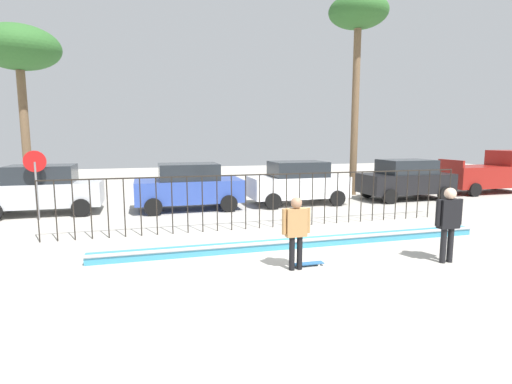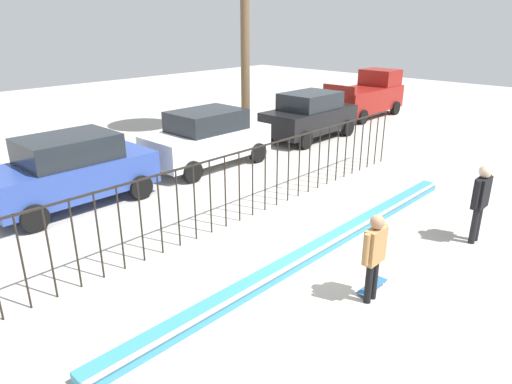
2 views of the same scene
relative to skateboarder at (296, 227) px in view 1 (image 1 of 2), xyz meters
The scene contains 14 objects.
ground_plane 1.73m from the skateboarder, 54.05° to the left, with size 60.00×60.00×0.00m, color #ADA89E.
bowl_coping_ledge 2.10m from the skateboarder, 64.26° to the left, with size 11.00×0.40×0.27m.
perimeter_fence 4.26m from the skateboarder, 78.76° to the left, with size 14.04×0.04×1.79m.
skateboarder is the anchor object (origin of this frame).
skateboard 1.01m from the skateboarder, 23.83° to the left, with size 0.80×0.20×0.07m.
camera_operator 3.70m from the skateboarder, ahead, with size 0.73×0.27×1.81m.
parked_car_silver 11.23m from the skateboarder, 128.71° to the left, with size 4.30×2.12×1.90m.
parked_car_blue 8.33m from the skateboarder, 100.23° to the left, with size 4.30×2.12×1.90m.
parked_car_white 8.87m from the skateboarder, 68.08° to the left, with size 4.30×2.12×1.90m.
parked_car_black 11.92m from the skateboarder, 42.69° to the left, with size 4.30×2.12×1.90m.
pickup_truck 16.99m from the skateboarder, 31.38° to the left, with size 4.70×2.12×2.24m.
stop_sign 10.28m from the skateboarder, 132.58° to the left, with size 0.76×0.07×2.50m.
palm_tree_tall 14.63m from the skateboarder, 55.02° to the left, with size 2.90×2.90×9.82m.
palm_tree_short 15.45m from the skateboarder, 124.90° to the left, with size 3.44×3.44×7.73m.
Camera 1 is at (-4.07, -9.31, 3.01)m, focal length 28.04 mm.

